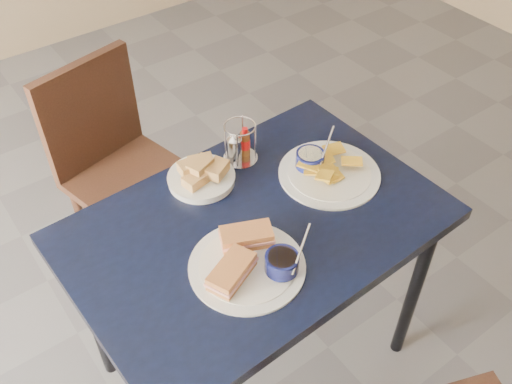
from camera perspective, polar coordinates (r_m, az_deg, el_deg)
ground at (r=2.29m, az=-5.47°, el=-14.53°), size 6.00×6.00×0.00m
dining_table at (r=1.69m, az=-0.02°, el=-4.79°), size 1.08×0.74×0.75m
chair_far at (r=2.30m, az=-13.73°, el=3.77°), size 0.49×0.48×0.87m
sandwich_plate at (r=1.51m, az=-0.62°, el=-6.82°), size 0.32×0.31×0.12m
plantain_plate at (r=1.78m, az=6.80°, el=2.31°), size 0.32×0.32×0.12m
bread_basket at (r=1.74m, az=-5.49°, el=1.74°), size 0.20×0.20×0.08m
condiment_caddy at (r=1.79m, az=-1.74°, el=4.67°), size 0.11×0.11×0.14m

